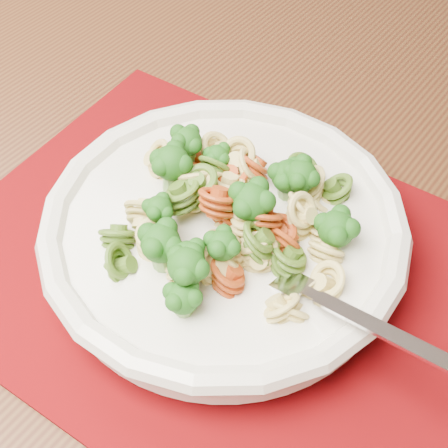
% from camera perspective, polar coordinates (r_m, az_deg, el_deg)
% --- Properties ---
extents(dining_table, '(1.44, 1.08, 0.71)m').
position_cam_1_polar(dining_table, '(0.64, 12.53, -5.15)').
color(dining_table, '#4E2F16').
rests_on(dining_table, ground).
extents(placemat, '(0.47, 0.39, 0.00)m').
position_cam_1_polar(placemat, '(0.50, -0.52, -3.94)').
color(placemat, '#610404').
rests_on(placemat, dining_table).
extents(pasta_bowl, '(0.28, 0.28, 0.05)m').
position_cam_1_polar(pasta_bowl, '(0.48, -0.00, -0.64)').
color(pasta_bowl, silver).
rests_on(pasta_bowl, placemat).
extents(pasta_broccoli_heap, '(0.24, 0.24, 0.06)m').
position_cam_1_polar(pasta_broccoli_heap, '(0.47, -0.00, 0.47)').
color(pasta_broccoli_heap, '#EAD473').
rests_on(pasta_broccoli_heap, pasta_bowl).
extents(fork, '(0.18, 0.09, 0.08)m').
position_cam_1_polar(fork, '(0.44, 6.14, -5.43)').
color(fork, silver).
rests_on(fork, pasta_bowl).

